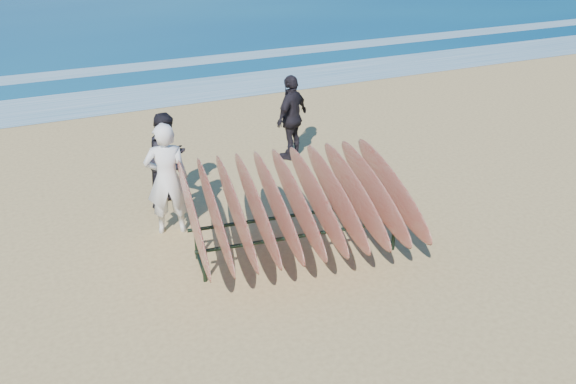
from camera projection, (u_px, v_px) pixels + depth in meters
name	position (u px, v px, depth m)	size (l,w,h in m)	color
ground	(311.00, 271.00, 8.97)	(120.00, 120.00, 0.00)	tan
foam_near	(150.00, 96.00, 17.15)	(160.00, 160.00, 0.00)	white
foam_far	(124.00, 68.00, 20.01)	(160.00, 160.00, 0.00)	white
surfboard_rack	(297.00, 201.00, 9.02)	(3.51, 3.16, 1.48)	black
person_white	(167.00, 179.00, 9.68)	(0.68, 0.45, 1.87)	silver
person_dark_a	(169.00, 160.00, 10.63)	(0.83, 0.64, 1.70)	black
person_dark_b	(292.00, 117.00, 12.63)	(1.04, 0.44, 1.78)	black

